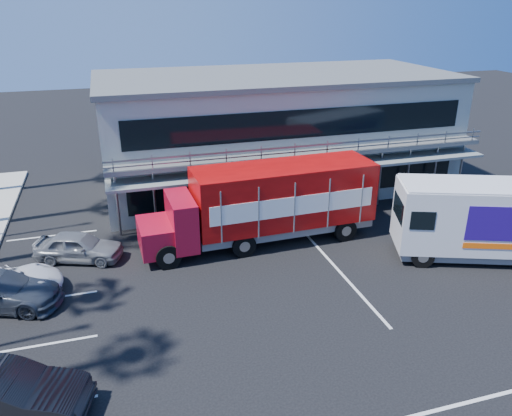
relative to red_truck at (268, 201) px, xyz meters
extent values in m
plane|color=black|center=(0.18, -6.55, -2.21)|extent=(120.00, 120.00, 0.00)
cube|color=#A3A799|center=(3.18, 8.45, 1.29)|extent=(22.00, 10.00, 7.00)
cube|color=#515454|center=(3.18, 8.45, 4.94)|extent=(22.40, 10.40, 0.30)
cube|color=#515454|center=(3.18, 2.85, 1.39)|extent=(22.00, 1.20, 0.25)
cube|color=gray|center=(3.18, 2.30, 1.89)|extent=(22.00, 0.08, 0.90)
cube|color=slate|center=(3.18, 2.55, 0.69)|extent=(22.00, 1.80, 0.15)
cube|color=black|center=(3.18, 3.43, -0.61)|extent=(20.00, 0.06, 1.60)
cube|color=black|center=(3.18, 3.43, 2.99)|extent=(20.00, 0.06, 1.60)
cube|color=maroon|center=(-5.70, -0.20, -1.06)|extent=(1.69, 2.63, 1.37)
cube|color=maroon|center=(-4.44, -0.16, -0.43)|extent=(1.24, 2.90, 2.40)
cube|color=black|center=(-4.44, -0.16, 0.25)|extent=(0.14, 2.43, 0.80)
cube|color=#B00A0A|center=(0.82, 0.03, 0.31)|extent=(9.25, 3.18, 2.98)
cube|color=slate|center=(0.82, 0.03, -1.46)|extent=(9.23, 2.75, 0.34)
cube|color=white|center=(0.87, -1.41, 0.20)|extent=(8.42, 0.32, 0.97)
cube|color=white|center=(0.77, 1.47, 0.20)|extent=(8.42, 0.32, 0.97)
cylinder|color=black|center=(-5.31, -1.45, -1.61)|extent=(1.20, 0.32, 1.19)
cylinder|color=black|center=(-5.40, 1.07, -1.61)|extent=(1.20, 0.32, 1.19)
cylinder|color=black|center=(-1.65, -1.32, -1.61)|extent=(1.20, 0.32, 1.19)
cylinder|color=black|center=(-1.74, 1.20, -1.61)|extent=(1.20, 0.32, 1.19)
cylinder|color=black|center=(3.83, -1.13, -1.61)|extent=(1.20, 0.32, 1.19)
cylinder|color=black|center=(3.75, 1.39, -1.61)|extent=(1.20, 0.32, 1.19)
cube|color=silver|center=(9.06, -4.55, -0.05)|extent=(8.16, 5.19, 3.09)
cube|color=slate|center=(9.06, -4.55, -1.76)|extent=(7.78, 4.84, 0.39)
cube|color=black|center=(5.47, -3.20, 0.28)|extent=(0.82, 2.05, 1.05)
cube|color=silver|center=(9.06, -4.55, 1.52)|extent=(8.00, 5.09, 0.09)
cube|color=navy|center=(9.42, -6.12, 0.17)|extent=(3.73, 1.42, 1.66)
cube|color=navy|center=(10.36, -3.61, 0.17)|extent=(3.73, 1.42, 1.66)
cube|color=#F2590C|center=(9.42, -6.12, -0.94)|extent=(3.73, 1.41, 0.28)
cylinder|color=black|center=(6.07, -4.68, -1.68)|extent=(1.09, 0.63, 1.06)
cylinder|color=black|center=(6.89, -2.49, -1.68)|extent=(1.09, 0.63, 1.06)
imported|color=black|center=(-11.21, -9.05, -1.37)|extent=(5.38, 3.19, 1.67)
imported|color=white|center=(-12.32, -2.15, -1.53)|extent=(5.25, 3.27, 1.35)
imported|color=slate|center=(-9.32, 0.65, -1.51)|extent=(4.42, 3.00, 1.40)
camera|label=1|loc=(-7.27, -22.15, 9.39)|focal=35.00mm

